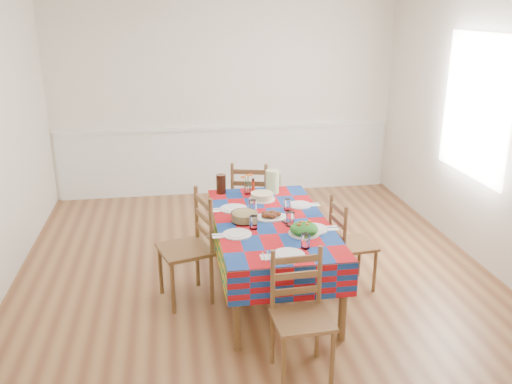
{
  "coord_description": "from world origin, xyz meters",
  "views": [
    {
      "loc": [
        -0.72,
        -4.57,
        2.43
      ],
      "look_at": [
        -0.02,
        -0.2,
        0.91
      ],
      "focal_mm": 38.0,
      "sensor_mm": 36.0,
      "label": 1
    }
  ],
  "objects_px": {
    "tea_pitcher": "(221,184)",
    "chair_right": "(349,244)",
    "dining_table": "(271,228)",
    "chair_left": "(189,248)",
    "meat_platter": "(271,216)",
    "chair_far": "(251,202)",
    "green_pitcher": "(272,182)",
    "chair_near": "(301,316)"
  },
  "relations": [
    {
      "from": "chair_near",
      "to": "chair_left",
      "type": "bearing_deg",
      "value": 118.95
    },
    {
      "from": "green_pitcher",
      "to": "chair_near",
      "type": "relative_size",
      "value": 0.26
    },
    {
      "from": "dining_table",
      "to": "chair_left",
      "type": "xyz_separation_m",
      "value": [
        -0.71,
        0.01,
        -0.14
      ]
    },
    {
      "from": "tea_pitcher",
      "to": "chair_near",
      "type": "height_order",
      "value": "chair_near"
    },
    {
      "from": "dining_table",
      "to": "tea_pitcher",
      "type": "relative_size",
      "value": 9.46
    },
    {
      "from": "meat_platter",
      "to": "chair_left",
      "type": "xyz_separation_m",
      "value": [
        -0.71,
        -0.03,
        -0.24
      ]
    },
    {
      "from": "tea_pitcher",
      "to": "chair_right",
      "type": "distance_m",
      "value": 1.37
    },
    {
      "from": "tea_pitcher",
      "to": "chair_far",
      "type": "distance_m",
      "value": 0.59
    },
    {
      "from": "meat_platter",
      "to": "tea_pitcher",
      "type": "bearing_deg",
      "value": 116.15
    },
    {
      "from": "chair_left",
      "to": "chair_right",
      "type": "distance_m",
      "value": 1.42
    },
    {
      "from": "green_pitcher",
      "to": "chair_near",
      "type": "distance_m",
      "value": 1.87
    },
    {
      "from": "dining_table",
      "to": "chair_near",
      "type": "height_order",
      "value": "chair_near"
    },
    {
      "from": "green_pitcher",
      "to": "chair_far",
      "type": "bearing_deg",
      "value": 110.75
    },
    {
      "from": "dining_table",
      "to": "tea_pitcher",
      "type": "xyz_separation_m",
      "value": [
        -0.35,
        0.77,
        0.17
      ]
    },
    {
      "from": "chair_near",
      "to": "chair_far",
      "type": "relative_size",
      "value": 0.96
    },
    {
      "from": "chair_left",
      "to": "chair_far",
      "type": "bearing_deg",
      "value": 131.73
    },
    {
      "from": "tea_pitcher",
      "to": "dining_table",
      "type": "bearing_deg",
      "value": -65.45
    },
    {
      "from": "dining_table",
      "to": "green_pitcher",
      "type": "xyz_separation_m",
      "value": [
        0.14,
        0.71,
        0.19
      ]
    },
    {
      "from": "dining_table",
      "to": "chair_right",
      "type": "height_order",
      "value": "chair_right"
    },
    {
      "from": "chair_near",
      "to": "chair_far",
      "type": "distance_m",
      "value": 2.24
    },
    {
      "from": "green_pitcher",
      "to": "tea_pitcher",
      "type": "bearing_deg",
      "value": 172.74
    },
    {
      "from": "tea_pitcher",
      "to": "chair_far",
      "type": "xyz_separation_m",
      "value": [
        0.34,
        0.34,
        -0.33
      ]
    },
    {
      "from": "tea_pitcher",
      "to": "chair_left",
      "type": "xyz_separation_m",
      "value": [
        -0.35,
        -0.76,
        -0.31
      ]
    },
    {
      "from": "green_pitcher",
      "to": "meat_platter",
      "type": "bearing_deg",
      "value": -101.74
    },
    {
      "from": "dining_table",
      "to": "green_pitcher",
      "type": "height_order",
      "value": "green_pitcher"
    },
    {
      "from": "green_pitcher",
      "to": "tea_pitcher",
      "type": "distance_m",
      "value": 0.5
    },
    {
      "from": "meat_platter",
      "to": "chair_right",
      "type": "relative_size",
      "value": 0.35
    },
    {
      "from": "chair_near",
      "to": "chair_left",
      "type": "xyz_separation_m",
      "value": [
        -0.7,
        1.13,
        0.04
      ]
    },
    {
      "from": "meat_platter",
      "to": "chair_right",
      "type": "xyz_separation_m",
      "value": [
        0.7,
        -0.05,
        -0.3
      ]
    },
    {
      "from": "dining_table",
      "to": "chair_left",
      "type": "bearing_deg",
      "value": 179.0
    },
    {
      "from": "chair_far",
      "to": "chair_left",
      "type": "bearing_deg",
      "value": 73.13
    },
    {
      "from": "meat_platter",
      "to": "tea_pitcher",
      "type": "relative_size",
      "value": 1.57
    },
    {
      "from": "dining_table",
      "to": "meat_platter",
      "type": "height_order",
      "value": "meat_platter"
    },
    {
      "from": "dining_table",
      "to": "chair_left",
      "type": "distance_m",
      "value": 0.72
    },
    {
      "from": "chair_far",
      "to": "chair_right",
      "type": "bearing_deg",
      "value": 137.98
    },
    {
      "from": "green_pitcher",
      "to": "chair_left",
      "type": "distance_m",
      "value": 1.15
    },
    {
      "from": "green_pitcher",
      "to": "chair_right",
      "type": "height_order",
      "value": "green_pitcher"
    },
    {
      "from": "dining_table",
      "to": "chair_far",
      "type": "relative_size",
      "value": 1.94
    },
    {
      "from": "tea_pitcher",
      "to": "chair_near",
      "type": "bearing_deg",
      "value": -79.48
    },
    {
      "from": "green_pitcher",
      "to": "tea_pitcher",
      "type": "relative_size",
      "value": 1.21
    },
    {
      "from": "tea_pitcher",
      "to": "chair_right",
      "type": "height_order",
      "value": "tea_pitcher"
    },
    {
      "from": "chair_left",
      "to": "green_pitcher",
      "type": "bearing_deg",
      "value": 113.3
    }
  ]
}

